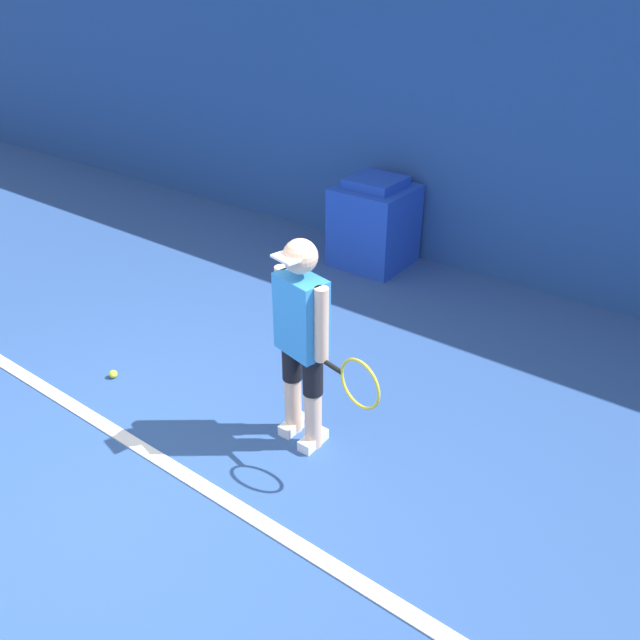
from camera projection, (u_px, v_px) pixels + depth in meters
name	position (u px, v px, depth m)	size (l,w,h in m)	color
ground_plane	(125.00, 500.00, 3.94)	(24.00, 24.00, 0.00)	#2D5193
back_wall	(461.00, 132.00, 6.31)	(24.00, 0.10, 2.92)	#234C99
court_baseline	(171.00, 466.00, 4.20)	(21.60, 0.10, 0.01)	white
tennis_player	(303.00, 338.00, 4.04)	(0.94, 0.32, 1.52)	beige
tennis_ball	(113.00, 374.00, 5.09)	(0.07, 0.07, 0.07)	#D1E533
covered_chair	(374.00, 224.00, 6.83)	(0.77, 0.77, 0.98)	blue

